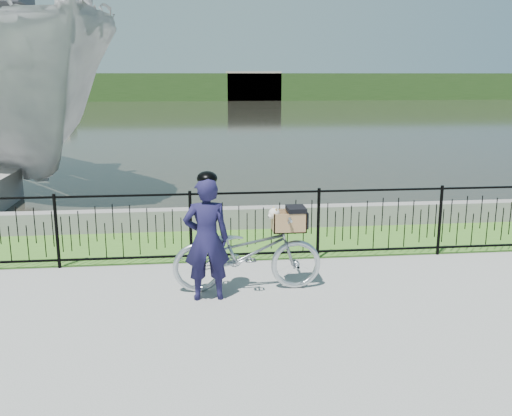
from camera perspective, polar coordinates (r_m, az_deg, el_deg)
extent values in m
plane|color=gray|center=(7.55, 1.26, -9.14)|extent=(120.00, 120.00, 0.00)
cube|color=#3E6F22|center=(9.99, -0.70, -3.47)|extent=(60.00, 2.00, 0.01)
plane|color=black|center=(40.03, -5.04, 9.05)|extent=(120.00, 120.00, 0.00)
cube|color=slate|center=(10.89, -1.22, -0.98)|extent=(60.00, 0.30, 0.40)
cube|color=#28461B|center=(66.94, -5.65, 11.98)|extent=(120.00, 6.00, 3.00)
cube|color=#AB9C89|center=(67.13, -21.51, 11.58)|extent=(8.00, 4.00, 4.00)
cube|color=#AB9C89|center=(65.80, -0.28, 12.11)|extent=(6.00, 3.00, 3.20)
imported|color=#B1B7BE|center=(7.72, -0.88, -4.46)|extent=(2.01, 0.70, 1.06)
cube|color=black|center=(7.71, 3.28, -2.27)|extent=(0.38, 0.18, 0.02)
cube|color=#9A7247|center=(7.70, 3.28, -2.22)|extent=(0.44, 0.31, 0.01)
cube|color=#9A7247|center=(7.81, 3.11, -1.04)|extent=(0.44, 0.01, 0.27)
cube|color=#9A7247|center=(7.53, 3.47, -1.58)|extent=(0.44, 0.02, 0.27)
cube|color=#9A7247|center=(7.71, 4.86, -1.26)|extent=(0.01, 0.31, 0.27)
cube|color=#9A7247|center=(7.64, 1.71, -1.35)|extent=(0.02, 0.31, 0.27)
cube|color=black|center=(7.65, 4.02, -0.09)|extent=(0.24, 0.32, 0.06)
cube|color=black|center=(7.71, 4.99, -1.06)|extent=(0.02, 0.32, 0.21)
ellipsoid|color=silver|center=(7.67, 3.14, -1.34)|extent=(0.31, 0.22, 0.20)
sphere|color=silver|center=(7.59, 1.83, -0.55)|extent=(0.15, 0.15, 0.15)
sphere|color=silver|center=(7.57, 1.47, -0.82)|extent=(0.07, 0.07, 0.07)
sphere|color=black|center=(7.56, 1.30, -0.88)|extent=(0.02, 0.02, 0.02)
cone|color=olive|center=(7.64, 1.77, -0.01)|extent=(0.06, 0.08, 0.08)
cone|color=olive|center=(7.54, 2.02, -0.18)|extent=(0.06, 0.08, 0.08)
imported|color=#161336|center=(7.35, -4.98, -3.14)|extent=(0.60, 0.41, 1.62)
ellipsoid|color=black|center=(7.17, -5.10, 2.93)|extent=(0.26, 0.29, 0.18)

